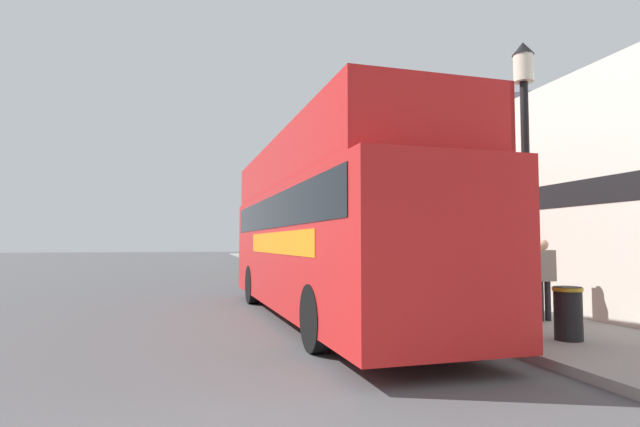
{
  "coord_description": "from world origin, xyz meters",
  "views": [
    {
      "loc": [
        0.18,
        -2.92,
        1.74
      ],
      "look_at": [
        2.94,
        8.32,
        2.41
      ],
      "focal_mm": 28.0,
      "sensor_mm": 36.0,
      "label": 1
    }
  ],
  "objects": [
    {
      "name": "ground_plane",
      "position": [
        0.0,
        21.0,
        0.0
      ],
      "size": [
        144.0,
        144.0,
        0.0
      ],
      "primitive_type": "plane",
      "color": "#4C4C4F"
    },
    {
      "name": "sidewalk",
      "position": [
        6.5,
        18.0,
        0.07
      ],
      "size": [
        3.21,
        108.0,
        0.14
      ],
      "color": "gray",
      "rests_on": "ground_plane"
    },
    {
      "name": "brick_terrace_rear",
      "position": [
        11.11,
        21.43,
        4.55
      ],
      "size": [
        6.0,
        21.25,
        9.1
      ],
      "color": "brown",
      "rests_on": "ground_plane"
    },
    {
      "name": "tour_bus",
      "position": [
        3.0,
        8.21,
        1.86
      ],
      "size": [
        2.99,
        11.08,
        4.01
      ],
      "rotation": [
        0.0,
        0.0,
        0.05
      ],
      "color": "red",
      "rests_on": "ground_plane"
    },
    {
      "name": "parked_car_ahead_of_bus",
      "position": [
        3.73,
        15.68,
        0.66
      ],
      "size": [
        1.94,
        4.29,
        1.39
      ],
      "rotation": [
        0.0,
        0.0,
        -0.01
      ],
      "color": "navy",
      "rests_on": "ground_plane"
    },
    {
      "name": "pedestrian_third",
      "position": [
        7.11,
        5.99,
        1.14
      ],
      "size": [
        0.44,
        0.24,
        1.67
      ],
      "color": "#232328",
      "rests_on": "sidewalk"
    },
    {
      "name": "lamp_post_nearest",
      "position": [
        5.37,
        4.12,
        3.51
      ],
      "size": [
        0.35,
        0.35,
        4.92
      ],
      "color": "black",
      "rests_on": "sidewalk"
    },
    {
      "name": "lamp_post_second",
      "position": [
        5.36,
        12.87,
        3.67
      ],
      "size": [
        0.35,
        0.35,
        5.17
      ],
      "color": "black",
      "rests_on": "sidewalk"
    },
    {
      "name": "lamp_post_third",
      "position": [
        5.5,
        21.62,
        3.49
      ],
      "size": [
        0.35,
        0.35,
        4.88
      ],
      "color": "black",
      "rests_on": "sidewalk"
    },
    {
      "name": "litter_bin",
      "position": [
        6.13,
        4.15,
        0.61
      ],
      "size": [
        0.48,
        0.48,
        0.87
      ],
      "color": "black",
      "rests_on": "sidewalk"
    }
  ]
}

